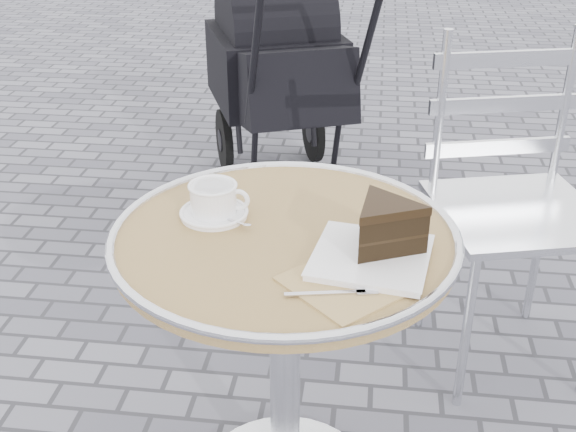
# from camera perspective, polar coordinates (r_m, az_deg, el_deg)

# --- Properties ---
(cafe_table) EXTENTS (0.72, 0.72, 0.74)m
(cafe_table) POSITION_cam_1_polar(r_m,az_deg,el_deg) (1.56, -0.25, -6.67)
(cafe_table) COLOR silver
(cafe_table) RESTS_ON ground
(cappuccino_set) EXTENTS (0.16, 0.14, 0.07)m
(cappuccino_set) POSITION_cam_1_polar(r_m,az_deg,el_deg) (1.53, -5.84, 1.10)
(cappuccino_set) COLOR white
(cappuccino_set) RESTS_ON cafe_table
(cake_plate_set) EXTENTS (0.30, 0.34, 0.12)m
(cake_plate_set) POSITION_cam_1_polar(r_m,az_deg,el_deg) (1.37, 7.40, -1.39)
(cake_plate_set) COLOR tan
(cake_plate_set) RESTS_ON cafe_table
(bistro_chair) EXTENTS (0.54, 0.54, 0.99)m
(bistro_chair) POSITION_cam_1_polar(r_m,az_deg,el_deg) (2.18, 16.98, 3.88)
(bistro_chair) COLOR silver
(bistro_chair) RESTS_ON ground
(baby_stroller) EXTENTS (0.83, 1.16, 1.10)m
(baby_stroller) POSITION_cam_1_polar(r_m,az_deg,el_deg) (3.22, -0.53, 10.53)
(baby_stroller) COLOR black
(baby_stroller) RESTS_ON ground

